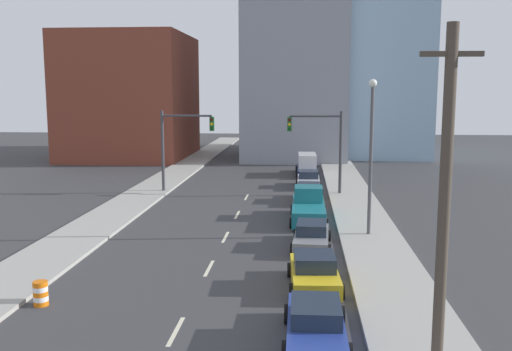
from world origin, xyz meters
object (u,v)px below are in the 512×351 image
at_px(traffic_signal_right, 326,141).
at_px(sedan_blue, 316,324).
at_px(traffic_signal_left, 177,140).
at_px(traffic_barrel, 41,293).
at_px(utility_pole_right_near, 444,207).
at_px(sedan_gray, 312,236).
at_px(sedan_yellow, 314,272).
at_px(pickup_truck_teal, 308,208).
at_px(box_truck_navy, 307,165).
at_px(street_lamp, 371,147).
at_px(sedan_tan, 309,193).
at_px(sedan_silver, 308,180).

height_order(traffic_signal_right, sedan_blue, traffic_signal_right).
distance_m(traffic_signal_left, traffic_barrel, 24.68).
bearing_deg(utility_pole_right_near, sedan_gray, 103.21).
height_order(sedan_yellow, pickup_truck_teal, pickup_truck_teal).
distance_m(traffic_signal_left, sedan_blue, 28.96).
height_order(traffic_signal_left, traffic_signal_right, same).
distance_m(traffic_signal_right, box_truck_navy, 11.13).
xyz_separation_m(traffic_signal_left, sedan_yellow, (10.49, -21.51, -3.59)).
relative_size(sedan_gray, pickup_truck_teal, 0.77).
height_order(street_lamp, sedan_blue, street_lamp).
bearing_deg(street_lamp, traffic_barrel, -139.96).
bearing_deg(traffic_barrel, box_truck_navy, 73.44).
relative_size(traffic_barrel, street_lamp, 0.11).
relative_size(traffic_signal_right, box_truck_navy, 1.05).
xyz_separation_m(traffic_signal_right, street_lamp, (1.94, -12.91, 0.80)).
xyz_separation_m(street_lamp, pickup_truck_teal, (-3.33, 3.84, -4.22)).
bearing_deg(pickup_truck_teal, traffic_barrel, -124.19).
bearing_deg(utility_pole_right_near, sedan_blue, 143.53).
bearing_deg(sedan_tan, sedan_gray, -87.37).
bearing_deg(traffic_signal_left, sedan_blue, -68.73).
relative_size(traffic_barrel, sedan_blue, 0.20).
height_order(street_lamp, sedan_silver, street_lamp).
height_order(sedan_tan, box_truck_navy, box_truck_navy).
distance_m(sedan_gray, box_truck_navy, 25.94).
relative_size(sedan_blue, sedan_silver, 1.12).
bearing_deg(box_truck_navy, traffic_signal_right, -83.88).
bearing_deg(sedan_blue, traffic_barrel, 166.78).
bearing_deg(sedan_yellow, box_truck_navy, 87.10).
bearing_deg(sedan_blue, sedan_yellow, 89.01).
bearing_deg(pickup_truck_teal, sedan_gray, -89.27).
xyz_separation_m(utility_pole_right_near, traffic_barrel, (-13.68, 4.82, -4.58)).
xyz_separation_m(traffic_signal_left, sedan_silver, (10.50, 3.58, -3.59)).
relative_size(utility_pole_right_near, sedan_gray, 2.08).
height_order(street_lamp, box_truck_navy, street_lamp).
xyz_separation_m(utility_pole_right_near, sedan_silver, (-3.22, 32.79, -4.41)).
xyz_separation_m(utility_pole_right_near, sedan_tan, (-3.26, 26.40, -4.42)).
relative_size(traffic_signal_left, traffic_barrel, 6.93).
distance_m(traffic_signal_left, street_lamp, 18.84).
relative_size(traffic_signal_right, traffic_barrel, 6.93).
bearing_deg(box_truck_navy, sedan_blue, -91.05).
relative_size(traffic_signal_left, sedan_blue, 1.37).
bearing_deg(street_lamp, box_truck_navy, 97.93).
bearing_deg(sedan_blue, traffic_signal_right, 86.84).
height_order(pickup_truck_teal, sedan_tan, pickup_truck_teal).
distance_m(traffic_signal_left, sedan_silver, 11.66).
relative_size(sedan_blue, sedan_yellow, 1.08).
xyz_separation_m(traffic_signal_left, box_truck_navy, (10.43, 10.56, -3.25)).
distance_m(street_lamp, sedan_tan, 11.49).
bearing_deg(traffic_barrel, pickup_truck_teal, 56.02).
height_order(traffic_signal_right, sedan_silver, traffic_signal_right).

